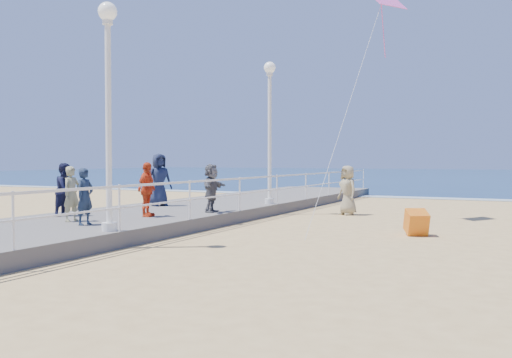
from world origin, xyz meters
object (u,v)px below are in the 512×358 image
at_px(spectator_4, 159,180).
at_px(box_kite, 416,225).
at_px(spectator_6, 72,194).
at_px(lamp_post_far, 270,117).
at_px(spectator_3, 147,189).
at_px(lamp_post_mid, 108,91).
at_px(spectator_7, 65,189).
at_px(beach_walker_c, 348,190).
at_px(spectator_0, 85,197).
at_px(spectator_5, 211,188).

distance_m(spectator_4, box_kite, 9.41).
relative_size(spectator_4, spectator_6, 1.27).
relative_size(lamp_post_far, spectator_4, 2.82).
height_order(spectator_3, box_kite, spectator_3).
bearing_deg(spectator_3, lamp_post_mid, -167.87).
xyz_separation_m(spectator_7, beach_walker_c, (6.25, 7.89, -0.26)).
distance_m(lamp_post_mid, spectator_0, 2.95).
relative_size(spectator_0, box_kite, 2.43).
bearing_deg(spectator_4, spectator_5, -84.07).
height_order(lamp_post_mid, spectator_7, lamp_post_mid).
height_order(spectator_4, spectator_6, spectator_4).
xyz_separation_m(spectator_5, spectator_6, (-2.04, -3.96, -0.02)).
bearing_deg(spectator_4, spectator_0, -132.33).
bearing_deg(spectator_0, spectator_7, 56.21).
height_order(lamp_post_far, spectator_7, lamp_post_far).
relative_size(lamp_post_mid, spectator_3, 3.33).
bearing_deg(lamp_post_mid, spectator_5, 92.80).
bearing_deg(lamp_post_far, spectator_7, -117.76).
relative_size(lamp_post_mid, beach_walker_c, 2.89).
distance_m(lamp_post_mid, spectator_4, 7.56).
height_order(spectator_5, box_kite, spectator_5).
distance_m(spectator_0, spectator_3, 2.42).
xyz_separation_m(spectator_4, box_kite, (9.29, -1.10, -1.04)).
xyz_separation_m(spectator_6, spectator_7, (-1.27, 1.06, 0.04)).
relative_size(lamp_post_far, spectator_5, 3.46).
bearing_deg(spectator_7, spectator_3, -78.94).
relative_size(lamp_post_far, spectator_0, 3.64).
bearing_deg(spectator_6, beach_walker_c, -26.08).
distance_m(lamp_post_mid, box_kite, 8.76).
xyz_separation_m(lamp_post_far, box_kite, (6.08, -3.66, -3.36)).
bearing_deg(box_kite, spectator_5, 155.24).
distance_m(spectator_3, beach_walker_c, 8.07).
distance_m(spectator_7, box_kite, 10.16).
distance_m(spectator_0, beach_walker_c, 10.29).
height_order(lamp_post_far, spectator_4, lamp_post_far).
bearing_deg(spectator_3, beach_walker_c, -38.81).
distance_m(lamp_post_far, spectator_3, 6.53).
relative_size(spectator_0, spectator_4, 0.77).
distance_m(spectator_5, spectator_6, 4.45).
relative_size(spectator_3, spectator_5, 1.04).
height_order(spectator_0, box_kite, spectator_0).
relative_size(lamp_post_mid, spectator_4, 2.82).
bearing_deg(spectator_5, spectator_0, 157.61).
relative_size(lamp_post_far, spectator_3, 3.33).
xyz_separation_m(lamp_post_mid, box_kite, (6.08, 5.34, -3.36)).
bearing_deg(spectator_5, beach_walker_c, -38.87).
bearing_deg(beach_walker_c, spectator_6, -82.99).
bearing_deg(beach_walker_c, spectator_4, -111.94).
distance_m(lamp_post_far, spectator_0, 8.81).
xyz_separation_m(beach_walker_c, box_kite, (3.39, -4.79, -0.62)).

